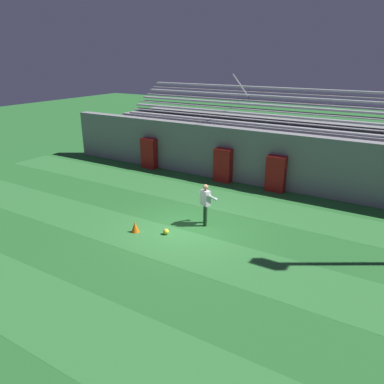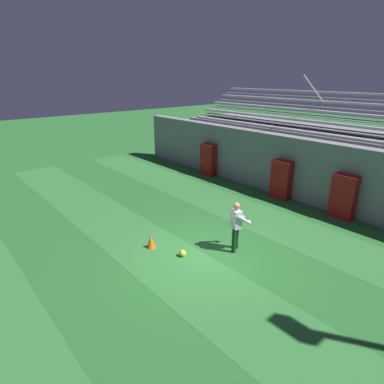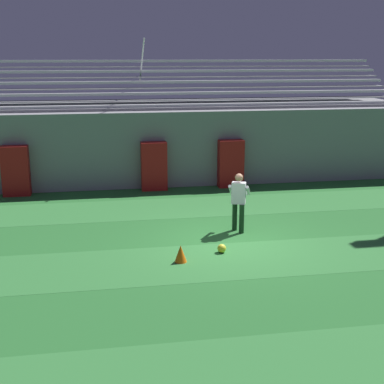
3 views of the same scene
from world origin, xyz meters
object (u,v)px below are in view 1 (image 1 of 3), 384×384
at_px(goalkeeper, 206,202).
at_px(soccer_ball, 166,232).
at_px(padding_pillar_gate_left, 223,165).
at_px(padding_pillar_gate_right, 276,174).
at_px(traffic_cone, 135,227).
at_px(padding_pillar_far_left, 149,153).

height_order(goalkeeper, soccer_ball, goalkeeper).
distance_m(padding_pillar_gate_left, goalkeeper, 5.45).
relative_size(padding_pillar_gate_right, traffic_cone, 4.21).
distance_m(padding_pillar_gate_right, padding_pillar_far_left, 7.72).
bearing_deg(soccer_ball, traffic_cone, -158.15).
xyz_separation_m(padding_pillar_gate_left, traffic_cone, (-0.07, -7.12, -0.67)).
distance_m(goalkeeper, traffic_cone, 2.87).
relative_size(padding_pillar_gate_left, padding_pillar_far_left, 1.00).
height_order(padding_pillar_gate_right, padding_pillar_far_left, same).
relative_size(padding_pillar_gate_left, traffic_cone, 4.21).
bearing_deg(padding_pillar_far_left, padding_pillar_gate_right, 0.00).
relative_size(soccer_ball, traffic_cone, 0.52).
relative_size(padding_pillar_gate_right, soccer_ball, 8.03).
distance_m(padding_pillar_far_left, soccer_ball, 8.93).
distance_m(padding_pillar_gate_right, goalkeeper, 5.22).
relative_size(goalkeeper, traffic_cone, 3.98).
relative_size(padding_pillar_far_left, soccer_ball, 8.03).
xyz_separation_m(soccer_ball, traffic_cone, (-1.11, -0.44, 0.10)).
bearing_deg(padding_pillar_far_left, padding_pillar_gate_left, 0.00).
distance_m(goalkeeper, soccer_ball, 1.95).
height_order(padding_pillar_gate_right, traffic_cone, padding_pillar_gate_right).
bearing_deg(goalkeeper, padding_pillar_gate_left, 109.92).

